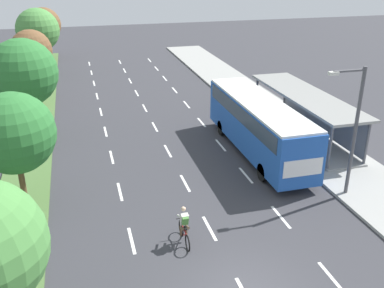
{
  "coord_description": "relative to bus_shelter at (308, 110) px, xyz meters",
  "views": [
    {
      "loc": [
        -5.04,
        -11.3,
        11.14
      ],
      "look_at": [
        1.03,
        11.01,
        1.2
      ],
      "focal_mm": 40.52,
      "sensor_mm": 36.0,
      "label": 1
    }
  ],
  "objects": [
    {
      "name": "bus",
      "position": [
        -4.28,
        -1.63,
        0.2
      ],
      "size": [
        2.54,
        11.29,
        3.37
      ],
      "color": "#2356B2",
      "rests_on": "ground"
    },
    {
      "name": "median_tree_second",
      "position": [
        -17.6,
        -4.53,
        1.96
      ],
      "size": [
        3.78,
        3.78,
        5.61
      ],
      "color": "brown",
      "rests_on": "median_strip"
    },
    {
      "name": "median_strip",
      "position": [
        -17.83,
        7.05,
        -1.81
      ],
      "size": [
        2.6,
        52.0,
        0.12
      ],
      "primitive_type": "cube",
      "color": "#4C7038",
      "rests_on": "ground"
    },
    {
      "name": "median_tree_third",
      "position": [
        -17.78,
        4.18,
        2.68
      ],
      "size": [
        4.27,
        4.27,
        6.57
      ],
      "color": "brown",
      "rests_on": "median_strip"
    },
    {
      "name": "median_tree_fourth",
      "position": [
        -17.9,
        12.89,
        2.43
      ],
      "size": [
        3.3,
        3.3,
        5.85
      ],
      "color": "brown",
      "rests_on": "median_strip"
    },
    {
      "name": "bus_shelter",
      "position": [
        0.0,
        0.0,
        0.0
      ],
      "size": [
        2.9,
        11.17,
        2.86
      ],
      "color": "gray",
      "rests_on": "sidewalk_right"
    },
    {
      "name": "lane_divider_center",
      "position": [
        -9.53,
        4.46,
        -1.86
      ],
      "size": [
        0.14,
        45.82,
        0.01
      ],
      "color": "white",
      "rests_on": "ground"
    },
    {
      "name": "streetlight",
      "position": [
        -2.11,
        -7.66,
        2.02
      ],
      "size": [
        1.91,
        0.24,
        6.5
      ],
      "color": "#4C4C51",
      "rests_on": "sidewalk_right"
    },
    {
      "name": "cyclist",
      "position": [
        -10.88,
        -9.44,
        -1.08
      ],
      "size": [
        0.46,
        1.82,
        1.71
      ],
      "color": "black",
      "rests_on": "ground"
    },
    {
      "name": "sidewalk_right",
      "position": [
        -0.28,
        7.05,
        -1.79
      ],
      "size": [
        4.5,
        52.0,
        0.15
      ],
      "primitive_type": "cube",
      "color": "#9E9E99",
      "rests_on": "ground"
    },
    {
      "name": "median_tree_fifth",
      "position": [
        -17.8,
        21.61,
        2.81
      ],
      "size": [
        4.19,
        4.19,
        6.65
      ],
      "color": "brown",
      "rests_on": "median_strip"
    },
    {
      "name": "lane_divider_left",
      "position": [
        -13.03,
        4.46,
        -1.86
      ],
      "size": [
        0.14,
        45.82,
        0.01
      ],
      "color": "white",
      "rests_on": "ground"
    },
    {
      "name": "lane_divider_right",
      "position": [
        -6.03,
        4.46,
        -1.86
      ],
      "size": [
        0.14,
        45.82,
        0.01
      ],
      "color": "white",
      "rests_on": "ground"
    },
    {
      "name": "median_tree_farthest",
      "position": [
        -17.65,
        30.32,
        2.15
      ],
      "size": [
        3.89,
        3.89,
        5.86
      ],
      "color": "brown",
      "rests_on": "median_strip"
    }
  ]
}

